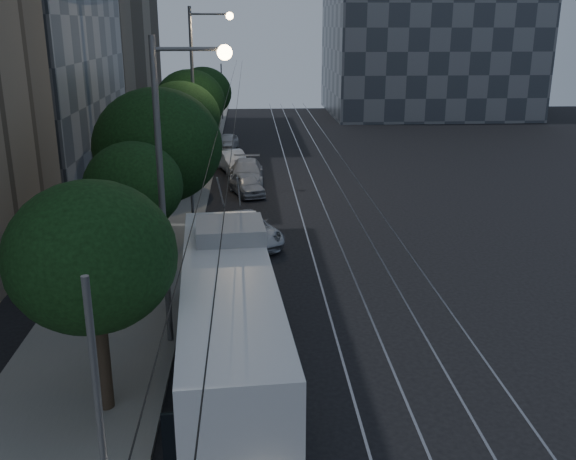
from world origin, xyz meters
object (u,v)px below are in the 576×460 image
at_px(trolleybus, 229,318).
at_px(streetlamp_far, 200,84).
at_px(pickup_silver, 247,229).
at_px(car_white_a, 247,184).
at_px(car_white_d, 227,142).
at_px(car_white_b, 247,172).
at_px(car_white_c, 233,161).
at_px(streetlamp_near, 174,168).

height_order(trolleybus, streetlamp_far, streetlamp_far).
height_order(trolleybus, pickup_silver, trolleybus).
xyz_separation_m(car_white_a, car_white_d, (-1.60, 14.81, 0.01)).
bearing_deg(pickup_silver, trolleybus, -112.96).
xyz_separation_m(car_white_b, car_white_d, (-1.60, 11.95, -0.10)).
bearing_deg(trolleybus, streetlamp_far, 91.76).
bearing_deg(car_white_c, trolleybus, -104.65).
xyz_separation_m(trolleybus, streetlamp_far, (-2.19, 22.12, 4.82)).
distance_m(car_white_d, streetlamp_near, 34.40).
bearing_deg(car_white_c, car_white_a, -97.34).
bearing_deg(streetlamp_near, trolleybus, -48.63).
height_order(car_white_b, streetlamp_near, streetlamp_near).
relative_size(car_white_d, streetlamp_far, 0.35).
height_order(car_white_b, car_white_c, car_white_b).
bearing_deg(car_white_b, car_white_c, 105.23).
bearing_deg(trolleybus, streetlamp_near, 127.49).
relative_size(car_white_c, car_white_d, 1.15).
bearing_deg(pickup_silver, car_white_d, 73.22).
height_order(streetlamp_near, streetlamp_far, streetlamp_far).
relative_size(trolleybus, streetlamp_far, 1.16).
relative_size(pickup_silver, streetlamp_far, 0.46).
bearing_deg(streetlamp_near, pickup_silver, 78.24).
relative_size(car_white_c, streetlamp_far, 0.40).
bearing_deg(car_white_c, streetlamp_far, -122.75).
xyz_separation_m(trolleybus, car_white_b, (0.49, 23.87, -0.99)).
bearing_deg(streetlamp_far, car_white_c, 72.90).
bearing_deg(car_white_d, car_white_b, -75.43).
bearing_deg(car_white_d, streetlamp_far, -87.54).
relative_size(car_white_a, streetlamp_near, 0.39).
bearing_deg(car_white_d, trolleybus, -81.28).
height_order(car_white_c, car_white_d, car_white_c).
distance_m(car_white_b, streetlamp_far, 6.63).
bearing_deg(trolleybus, pickup_silver, 83.76).
distance_m(trolleybus, streetlamp_far, 22.75).
distance_m(car_white_c, car_white_d, 8.19).
bearing_deg(car_white_d, car_white_a, -76.89).
distance_m(trolleybus, car_white_a, 21.05).
distance_m(car_white_d, streetlamp_far, 14.96).
xyz_separation_m(pickup_silver, car_white_a, (0.00, 9.15, -0.06)).
distance_m(car_white_c, streetlamp_far, 8.22).
bearing_deg(streetlamp_near, car_white_b, 84.59).
height_order(trolleybus, streetlamp_near, streetlamp_near).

